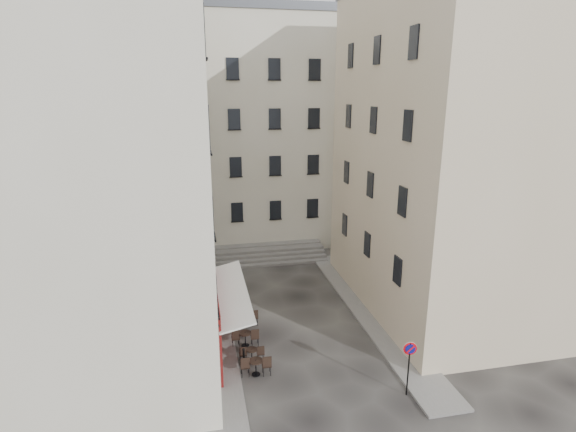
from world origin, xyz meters
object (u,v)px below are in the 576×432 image
object	(u,v)px
bistro_table_b	(252,353)
pedestrian	(236,310)
bistro_table_a	(256,366)
no_parking_sign	(409,358)

from	to	relation	value
bistro_table_b	pedestrian	bearing A→B (deg)	95.51
pedestrian	bistro_table_b	bearing A→B (deg)	51.00
pedestrian	bistro_table_a	bearing A→B (deg)	50.25
no_parking_sign	bistro_table_a	bearing A→B (deg)	166.11
bistro_table_a	bistro_table_b	xyz separation A→B (m)	(-0.04, 1.11, -0.07)
no_parking_sign	pedestrian	world-z (taller)	no_parking_sign
bistro_table_a	pedestrian	xyz separation A→B (m)	(-0.41, 4.93, 0.30)
pedestrian	no_parking_sign	bearing A→B (deg)	85.95
no_parking_sign	bistro_table_a	world-z (taller)	no_parking_sign
no_parking_sign	bistro_table_b	size ratio (longest dim) A/B	2.13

